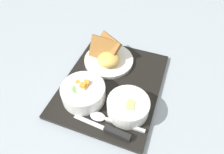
% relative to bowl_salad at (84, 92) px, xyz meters
% --- Properties ---
extents(ground_plane, '(4.00, 4.00, 0.00)m').
position_rel_bowl_salad_xyz_m(ground_plane, '(0.09, -0.06, -0.04)').
color(ground_plane, '#99A3AD').
extents(serving_tray, '(0.41, 0.33, 0.01)m').
position_rel_bowl_salad_xyz_m(serving_tray, '(0.09, -0.06, -0.04)').
color(serving_tray, black).
rests_on(serving_tray, ground_plane).
extents(bowl_salad, '(0.14, 0.14, 0.06)m').
position_rel_bowl_salad_xyz_m(bowl_salad, '(0.00, 0.00, 0.00)').
color(bowl_salad, white).
rests_on(bowl_salad, serving_tray).
extents(bowl_soup, '(0.13, 0.13, 0.05)m').
position_rel_bowl_salad_xyz_m(bowl_soup, '(0.00, -0.14, -0.00)').
color(bowl_soup, white).
rests_on(bowl_soup, serving_tray).
extents(plate_main, '(0.18, 0.18, 0.09)m').
position_rel_bowl_salad_xyz_m(plate_main, '(0.18, -0.00, -0.01)').
color(plate_main, white).
rests_on(plate_main, serving_tray).
extents(knife, '(0.02, 0.18, 0.02)m').
position_rel_bowl_salad_xyz_m(knife, '(-0.08, -0.13, -0.02)').
color(knife, silver).
rests_on(knife, serving_tray).
extents(spoon, '(0.03, 0.17, 0.01)m').
position_rel_bowl_salad_xyz_m(spoon, '(-0.05, -0.10, -0.02)').
color(spoon, silver).
rests_on(spoon, serving_tray).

